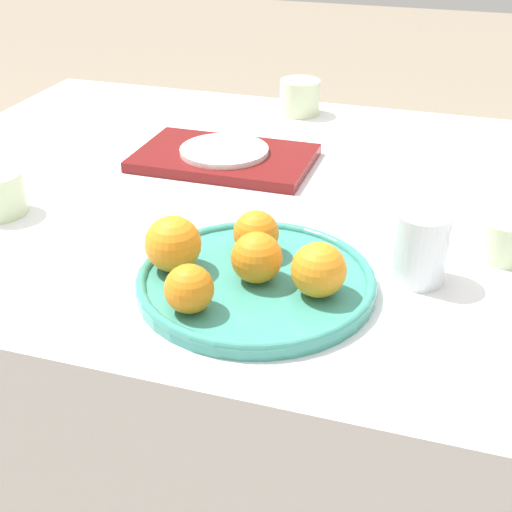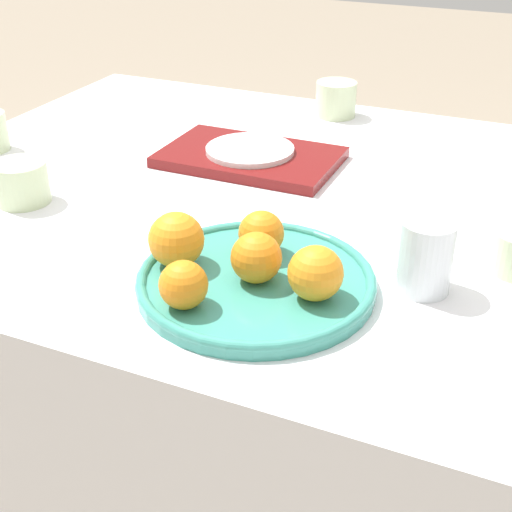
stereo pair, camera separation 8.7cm
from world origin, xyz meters
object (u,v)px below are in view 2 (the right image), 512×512
object	(u,v)px
serving_tray	(250,157)
side_plate	(250,150)
orange_2	(183,285)
fruit_platter	(256,281)
water_glass	(425,256)
cup_2	(336,99)
orange_0	(261,233)
orange_1	(315,273)
orange_4	(256,258)
orange_3	(176,240)
cup_1	(21,182)

from	to	relation	value
serving_tray	side_plate	xyz separation A→B (m)	(0.00, 0.00, 0.02)
side_plate	orange_2	bearing A→B (deg)	-74.83
fruit_platter	orange_2	bearing A→B (deg)	-119.29
fruit_platter	side_plate	size ratio (longest dim) A/B	1.93
water_glass	side_plate	distance (m)	0.51
water_glass	cup_2	world-z (taller)	water_glass
side_plate	orange_0	bearing A→B (deg)	-63.45
serving_tray	cup_2	bearing A→B (deg)	79.51
orange_0	orange_1	bearing A→B (deg)	-35.75
fruit_platter	water_glass	xyz separation A→B (m)	(0.20, 0.09, 0.04)
orange_4	side_plate	distance (m)	0.45
orange_3	cup_2	bearing A→B (deg)	91.32
orange_1	orange_3	xyz separation A→B (m)	(-0.20, 0.00, 0.00)
orange_0	cup_2	world-z (taller)	orange_0
serving_tray	cup_2	xyz separation A→B (m)	(0.06, 0.33, 0.03)
orange_0	cup_1	size ratio (longest dim) A/B	0.72
orange_1	serving_tray	bearing A→B (deg)	123.56
fruit_platter	cup_2	xyz separation A→B (m)	(-0.13, 0.73, 0.03)
water_glass	orange_1	bearing A→B (deg)	-138.51
side_plate	cup_1	xyz separation A→B (m)	(-0.28, -0.31, 0.01)
orange_3	fruit_platter	bearing A→B (deg)	5.03
orange_0	orange_4	bearing A→B (deg)	-71.77
serving_tray	side_plate	size ratio (longest dim) A/B	1.96
orange_4	cup_1	world-z (taller)	orange_4
orange_3	cup_2	size ratio (longest dim) A/B	0.86
orange_4	serving_tray	xyz separation A→B (m)	(-0.19, 0.41, -0.04)
fruit_platter	cup_2	distance (m)	0.75
orange_0	orange_3	bearing A→B (deg)	-141.52
orange_0	orange_2	distance (m)	0.17
orange_2	orange_4	size ratio (longest dim) A/B	0.91
cup_1	serving_tray	bearing A→B (deg)	48.54
orange_2	cup_2	world-z (taller)	orange_2
orange_2	orange_3	size ratio (longest dim) A/B	0.81
orange_1	fruit_platter	bearing A→B (deg)	171.39
serving_tray	fruit_platter	bearing A→B (deg)	-64.80
orange_2	cup_1	world-z (taller)	orange_2
cup_1	cup_2	size ratio (longest dim) A/B	1.01
orange_4	orange_0	bearing A→B (deg)	108.23
fruit_platter	orange_0	size ratio (longest dim) A/B	4.99
orange_0	orange_4	distance (m)	0.07
fruit_platter	orange_4	distance (m)	0.04
orange_2	orange_3	world-z (taller)	orange_3
orange_1	orange_4	bearing A→B (deg)	174.07
fruit_platter	orange_1	world-z (taller)	orange_1
orange_0	side_plate	size ratio (longest dim) A/B	0.39
cup_1	cup_2	bearing A→B (deg)	62.29
orange_1	cup_1	distance (m)	0.56
fruit_platter	orange_3	world-z (taller)	orange_3
orange_4	serving_tray	world-z (taller)	orange_4
water_glass	cup_1	xyz separation A→B (m)	(-0.67, 0.01, -0.02)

